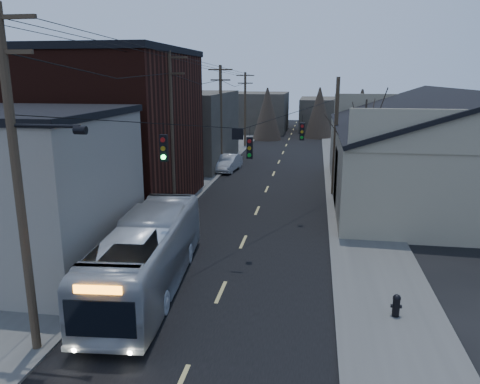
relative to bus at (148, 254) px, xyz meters
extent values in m
cube|color=black|center=(3.00, 22.11, -1.49)|extent=(9.00, 110.00, 0.02)
cube|color=#474744|center=(-3.50, 22.11, -1.44)|extent=(4.00, 110.00, 0.12)
cube|color=#474744|center=(9.50, 22.11, -1.44)|extent=(4.00, 110.00, 0.12)
cube|color=slate|center=(-6.00, 1.11, 2.00)|extent=(8.00, 8.00, 7.00)
cube|color=black|center=(-7.00, 12.11, 3.50)|extent=(10.00, 12.00, 10.00)
cube|color=#38332D|center=(-6.50, 28.11, 2.00)|extent=(9.00, 14.00, 7.00)
cube|color=gray|center=(16.00, 17.11, 1.00)|extent=(16.00, 20.00, 5.00)
cube|color=black|center=(12.00, 17.11, 4.80)|extent=(8.16, 20.60, 2.86)
cube|color=#38332D|center=(-3.00, 57.11, 1.50)|extent=(10.00, 12.00, 6.00)
cube|color=#38332D|center=(10.00, 62.11, 1.00)|extent=(12.00, 14.00, 5.00)
cone|color=black|center=(9.50, 12.11, 2.10)|extent=(0.40, 0.40, 7.20)
cylinder|color=#382B1E|center=(-2.00, -4.89, 3.75)|extent=(0.28, 0.28, 10.50)
cylinder|color=#382B1E|center=(-2.00, 10.11, 3.50)|extent=(0.28, 0.28, 10.00)
cube|color=#382B1E|center=(-2.00, 10.11, 8.10)|extent=(2.20, 0.12, 0.12)
cylinder|color=#382B1E|center=(-2.00, 25.11, 3.25)|extent=(0.28, 0.28, 9.50)
cube|color=#382B1E|center=(-2.00, 25.11, 7.60)|extent=(2.20, 0.12, 0.12)
cylinder|color=#382B1E|center=(-2.00, 40.11, 3.00)|extent=(0.28, 0.28, 9.00)
cube|color=#382B1E|center=(-2.00, 40.11, 7.10)|extent=(2.20, 0.12, 0.12)
cylinder|color=#382B1E|center=(8.00, 17.11, 2.75)|extent=(0.28, 0.28, 8.50)
cube|color=black|center=(1.00, -0.39, 4.45)|extent=(0.28, 0.20, 1.00)
cube|color=black|center=(3.60, 4.11, 3.85)|extent=(0.28, 0.20, 1.00)
cube|color=black|center=(5.80, 10.11, 3.95)|extent=(0.28, 0.20, 1.00)
imported|color=#9FA4AB|center=(0.00, 0.00, 0.00)|extent=(3.40, 10.93, 3.00)
imported|color=#A3A7AB|center=(-1.30, 24.72, -0.74)|extent=(2.10, 4.75, 1.52)
cylinder|color=black|center=(9.67, -0.99, -1.05)|extent=(0.27, 0.27, 0.67)
sphere|color=black|center=(9.67, -0.99, -0.68)|extent=(0.29, 0.29, 0.29)
cylinder|color=black|center=(9.67, -0.99, -0.99)|extent=(0.39, 0.15, 0.13)
camera|label=1|loc=(6.54, -17.02, 7.07)|focal=35.00mm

